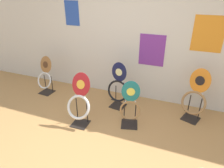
# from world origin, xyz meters

# --- Properties ---
(ground_plane) EXTENTS (14.00, 14.00, 0.00)m
(ground_plane) POSITION_xyz_m (0.00, 0.00, 0.00)
(ground_plane) COLOR #B7844C
(wall_back) EXTENTS (8.00, 0.07, 2.60)m
(wall_back) POSITION_xyz_m (0.00, 2.08, 1.30)
(wall_back) COLOR silver
(wall_back) RESTS_ON ground_plane
(toilet_seat_display_teal_sax) EXTENTS (0.36, 0.34, 0.83)m
(toilet_seat_display_teal_sax) POSITION_xyz_m (0.37, 1.03, 0.38)
(toilet_seat_display_teal_sax) COLOR black
(toilet_seat_display_teal_sax) RESTS_ON ground_plane
(toilet_seat_display_crimson_swirl) EXTENTS (0.42, 0.35, 0.91)m
(toilet_seat_display_crimson_swirl) POSITION_xyz_m (-0.43, 0.75, 0.42)
(toilet_seat_display_crimson_swirl) COLOR black
(toilet_seat_display_crimson_swirl) RESTS_ON ground_plane
(toilet_seat_display_navy_moon) EXTENTS (0.44, 0.32, 0.92)m
(toilet_seat_display_navy_moon) POSITION_xyz_m (-0.02, 1.51, 0.42)
(toilet_seat_display_navy_moon) COLOR black
(toilet_seat_display_navy_moon) RESTS_ON ground_plane
(toilet_seat_display_woodgrain) EXTENTS (0.37, 0.31, 0.82)m
(toilet_seat_display_woodgrain) POSITION_xyz_m (-1.71, 1.49, 0.38)
(toilet_seat_display_woodgrain) COLOR black
(toilet_seat_display_woodgrain) RESTS_ON ground_plane
(toilet_seat_display_orange_sun) EXTENTS (0.47, 0.39, 0.94)m
(toilet_seat_display_orange_sun) POSITION_xyz_m (1.36, 1.61, 0.43)
(toilet_seat_display_orange_sun) COLOR black
(toilet_seat_display_orange_sun) RESTS_ON ground_plane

